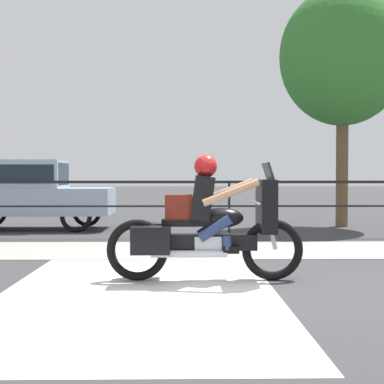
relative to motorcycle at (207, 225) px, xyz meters
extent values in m
plane|color=#38383A|center=(0.70, -0.40, -0.71)|extent=(120.00, 120.00, 0.00)
cube|color=#99968E|center=(0.70, 3.00, -0.70)|extent=(44.00, 2.40, 0.01)
cube|color=silver|center=(-0.80, -0.60, -0.70)|extent=(3.13, 6.00, 0.01)
cube|color=black|center=(0.70, 5.13, 0.48)|extent=(36.00, 0.04, 0.06)
cube|color=black|center=(0.70, 5.13, -0.04)|extent=(36.00, 0.03, 0.04)
cylinder|color=black|center=(0.70, 5.13, -0.10)|extent=(0.05, 0.05, 1.22)
torus|color=black|center=(0.84, 0.00, -0.32)|extent=(0.78, 0.11, 0.78)
torus|color=black|center=(-0.88, 0.00, -0.32)|extent=(0.78, 0.11, 0.78)
cube|color=black|center=(-0.02, 0.00, -0.22)|extent=(1.30, 0.22, 0.20)
cube|color=silver|center=(0.01, 0.00, -0.27)|extent=(0.34, 0.26, 0.26)
ellipsoid|color=black|center=(0.19, 0.00, 0.09)|extent=(0.56, 0.30, 0.26)
cube|color=black|center=(-0.19, 0.00, 0.03)|extent=(0.75, 0.28, 0.08)
cube|color=black|center=(0.76, 0.00, 0.24)|extent=(0.20, 0.63, 0.67)
cube|color=#1E232B|center=(0.78, 0.00, 0.67)|extent=(0.10, 0.53, 0.24)
cylinder|color=silver|center=(0.62, 0.00, 0.29)|extent=(0.04, 0.70, 0.04)
cylinder|color=silver|center=(-0.23, -0.16, -0.35)|extent=(0.94, 0.09, 0.09)
cube|color=black|center=(-0.70, -0.24, -0.17)|extent=(0.48, 0.28, 0.34)
cube|color=black|center=(-0.70, 0.24, -0.17)|extent=(0.48, 0.28, 0.34)
cylinder|color=silver|center=(0.81, 0.00, -0.04)|extent=(0.19, 0.06, 0.55)
cube|color=black|center=(-0.05, 0.00, 0.34)|extent=(0.32, 0.36, 0.59)
sphere|color=tan|center=(-0.01, 0.00, 0.72)|extent=(0.23, 0.23, 0.23)
sphere|color=#B21919|center=(-0.01, 0.00, 0.74)|extent=(0.29, 0.29, 0.29)
cylinder|color=navy|center=(0.10, -0.15, -0.03)|extent=(0.44, 0.13, 0.34)
cylinder|color=navy|center=(0.25, -0.15, -0.21)|extent=(0.11, 0.11, 0.18)
cube|color=black|center=(0.30, -0.15, -0.30)|extent=(0.20, 0.10, 0.09)
cylinder|color=navy|center=(0.10, 0.15, -0.03)|extent=(0.44, 0.13, 0.34)
cylinder|color=navy|center=(0.25, 0.15, -0.21)|extent=(0.11, 0.11, 0.18)
cube|color=black|center=(0.30, 0.15, -0.30)|extent=(0.20, 0.10, 0.09)
cylinder|color=tan|center=(0.28, -0.30, 0.42)|extent=(0.70, 0.09, 0.34)
cylinder|color=tan|center=(0.28, 0.30, 0.42)|extent=(0.70, 0.09, 0.34)
cube|color=maroon|center=(-0.35, 0.00, 0.22)|extent=(0.34, 0.24, 0.33)
cube|color=#9EB2C6|center=(-3.99, 7.01, -0.01)|extent=(3.92, 1.69, 0.65)
cube|color=#9EB2C6|center=(-4.23, 7.01, 0.65)|extent=(2.04, 1.49, 0.68)
cube|color=#19232D|center=(-3.23, 7.01, 0.65)|extent=(0.04, 1.32, 0.54)
cube|color=#19232D|center=(-4.23, 7.01, 0.65)|extent=(1.88, 1.52, 0.44)
torus|color=black|center=(-2.77, 6.23, -0.33)|extent=(0.75, 0.11, 0.75)
torus|color=black|center=(-2.77, 7.79, -0.33)|extent=(0.75, 0.11, 0.75)
cylinder|color=brown|center=(3.83, 7.71, 0.82)|extent=(0.31, 0.31, 3.06)
ellipsoid|color=#33752D|center=(3.83, 7.71, 3.69)|extent=(3.24, 3.24, 3.57)
camera|label=1|loc=(-0.31, -7.41, 0.64)|focal=55.00mm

